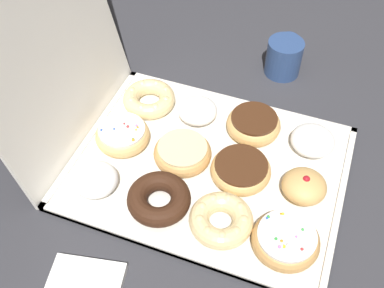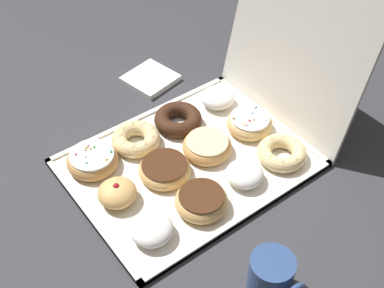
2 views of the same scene
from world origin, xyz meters
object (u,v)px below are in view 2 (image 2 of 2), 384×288
(donut_box, at_px, (188,164))
(sprinkle_donut_10, at_px, (249,123))
(napkin_stack, at_px, (150,79))
(powdered_filled_donut_9, at_px, (218,98))
(sprinkle_donut_0, at_px, (93,160))
(chocolate_frosted_donut_5, at_px, (201,201))
(powdered_filled_donut_2, at_px, (151,229))
(coffee_mug, at_px, (272,276))
(cruller_donut_3, at_px, (136,139))
(cruller_donut_11, at_px, (282,153))
(powdered_filled_donut_8, at_px, (245,174))
(chocolate_frosted_donut_4, at_px, (165,170))
(jelly_filled_donut_1, at_px, (118,194))
(glazed_ring_donut_7, at_px, (208,147))
(chocolate_cake_ring_donut_6, at_px, (178,119))

(donut_box, distance_m, sprinkle_donut_10, 0.19)
(donut_box, relative_size, napkin_stack, 4.30)
(powdered_filled_donut_9, bearing_deg, sprinkle_donut_0, -89.89)
(chocolate_frosted_donut_5, bearing_deg, powdered_filled_donut_2, -91.15)
(coffee_mug, bearing_deg, cruller_donut_3, 179.68)
(powdered_filled_donut_9, relative_size, cruller_donut_11, 0.75)
(napkin_stack, bearing_deg, chocolate_frosted_donut_5, -20.29)
(powdered_filled_donut_2, xyz_separation_m, cruller_donut_11, (-0.00, 0.36, -0.00))
(powdered_filled_donut_8, distance_m, sprinkle_donut_10, 0.17)
(cruller_donut_3, bearing_deg, chocolate_frosted_donut_4, -0.28)
(jelly_filled_donut_1, height_order, chocolate_frosted_donut_4, jelly_filled_donut_1)
(powdered_filled_donut_2, distance_m, cruller_donut_3, 0.27)
(cruller_donut_11, bearing_deg, glazed_ring_donut_7, -132.88)
(powdered_filled_donut_9, relative_size, sprinkle_donut_10, 0.77)
(sprinkle_donut_0, height_order, glazed_ring_donut_7, sprinkle_donut_0)
(jelly_filled_donut_1, xyz_separation_m, chocolate_frosted_donut_4, (-0.00, 0.12, -0.01))
(powdered_filled_donut_9, distance_m, napkin_stack, 0.21)
(powdered_filled_donut_2, xyz_separation_m, chocolate_cake_ring_donut_6, (-0.24, 0.24, -0.00))
(donut_box, relative_size, glazed_ring_donut_7, 4.54)
(sprinkle_donut_0, distance_m, sprinkle_donut_10, 0.38)
(jelly_filled_donut_1, xyz_separation_m, powdered_filled_donut_2, (0.12, 0.01, -0.00))
(cruller_donut_11, relative_size, coffee_mug, 1.11)
(powdered_filled_donut_2, distance_m, chocolate_frosted_donut_5, 0.12)
(glazed_ring_donut_7, bearing_deg, sprinkle_donut_0, -117.59)
(glazed_ring_donut_7, xyz_separation_m, napkin_stack, (-0.32, 0.05, -0.02))
(powdered_filled_donut_2, relative_size, sprinkle_donut_10, 0.79)
(cruller_donut_3, bearing_deg, chocolate_frosted_donut_5, 1.95)
(donut_box, xyz_separation_m, powdered_filled_donut_9, (-0.12, 0.18, 0.03))
(chocolate_frosted_donut_4, bearing_deg, glazed_ring_donut_7, 89.74)
(sprinkle_donut_0, xyz_separation_m, powdered_filled_donut_9, (-0.00, 0.36, 0.00))
(donut_box, height_order, cruller_donut_3, cruller_donut_3)
(chocolate_frosted_donut_4, relative_size, chocolate_cake_ring_donut_6, 0.99)
(chocolate_frosted_donut_5, distance_m, coffee_mug, 0.22)
(powdered_filled_donut_2, xyz_separation_m, chocolate_frosted_donut_4, (-0.12, 0.11, -0.00))
(powdered_filled_donut_9, xyz_separation_m, sprinkle_donut_10, (0.12, 0.00, -0.00))
(chocolate_frosted_donut_5, xyz_separation_m, glazed_ring_donut_7, (-0.12, 0.11, -0.00))
(chocolate_frosted_donut_5, bearing_deg, chocolate_frosted_donut_4, -175.78)
(donut_box, height_order, powdered_filled_donut_2, powdered_filled_donut_2)
(donut_box, xyz_separation_m, cruller_donut_11, (0.12, 0.18, 0.02))
(donut_box, height_order, sprinkle_donut_10, sprinkle_donut_10)
(powdered_filled_donut_2, relative_size, powdered_filled_donut_8, 1.05)
(sprinkle_donut_0, bearing_deg, powdered_filled_donut_8, 45.90)
(sprinkle_donut_0, xyz_separation_m, coffee_mug, (0.47, 0.11, 0.01))
(donut_box, distance_m, jelly_filled_donut_1, 0.19)
(cruller_donut_3, xyz_separation_m, powdered_filled_donut_9, (-0.00, 0.25, 0.00))
(powdered_filled_donut_2, distance_m, chocolate_cake_ring_donut_6, 0.33)
(powdered_filled_donut_2, bearing_deg, coffee_mug, 26.48)
(cruller_donut_11, bearing_deg, napkin_stack, -170.51)
(powdered_filled_donut_2, relative_size, chocolate_frosted_donut_5, 0.78)
(cruller_donut_3, distance_m, chocolate_frosted_donut_5, 0.24)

